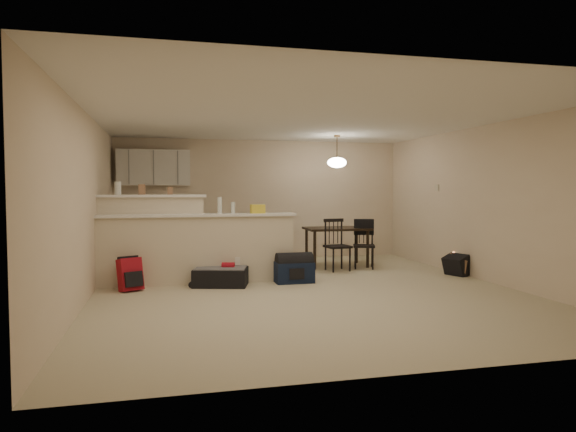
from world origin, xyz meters
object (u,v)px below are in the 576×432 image
object	(u,v)px
navy_duffel	(294,272)
black_daypack	(457,266)
dining_chair_near	(338,245)
red_backpack	(130,275)
suitcase	(221,277)
pendant_lamp	(337,162)
dining_chair_far	(364,244)
dining_table	(337,232)

from	to	relation	value
navy_duffel	black_daypack	bearing A→B (deg)	-0.59
dining_chair_near	red_backpack	world-z (taller)	dining_chair_near
suitcase	dining_chair_near	bearing A→B (deg)	38.69
pendant_lamp	red_backpack	distance (m)	4.38
red_backpack	navy_duffel	size ratio (longest dim) A/B	0.79
dining_chair_far	red_backpack	distance (m)	4.27
suitcase	red_backpack	world-z (taller)	red_backpack
dining_chair_far	red_backpack	size ratio (longest dim) A/B	1.89
pendant_lamp	navy_duffel	distance (m)	2.66
dining_chair_far	suitcase	distance (m)	3.01
dining_chair_far	suitcase	world-z (taller)	dining_chair_far
dining_chair_near	black_daypack	bearing A→B (deg)	-36.40
dining_chair_near	red_backpack	size ratio (longest dim) A/B	1.98
dining_table	suitcase	bearing A→B (deg)	-145.77
dining_table	pendant_lamp	distance (m)	1.34
red_backpack	pendant_lamp	bearing A→B (deg)	-2.79
dining_table	red_backpack	size ratio (longest dim) A/B	2.56
pendant_lamp	dining_chair_near	bearing A→B (deg)	-106.83
dining_table	suitcase	world-z (taller)	dining_table
black_daypack	dining_chair_near	bearing A→B (deg)	42.16
suitcase	pendant_lamp	bearing A→B (deg)	47.54
dining_table	navy_duffel	size ratio (longest dim) A/B	2.02
dining_chair_near	navy_duffel	bearing A→B (deg)	-146.20
dining_table	dining_chair_far	size ratio (longest dim) A/B	1.36
red_backpack	suitcase	bearing A→B (deg)	-22.69
red_backpack	black_daypack	size ratio (longest dim) A/B	1.23
dining_table	pendant_lamp	world-z (taller)	pendant_lamp
pendant_lamp	navy_duffel	size ratio (longest dim) A/B	1.03
dining_table	dining_chair_near	size ratio (longest dim) A/B	1.29
dining_table	black_daypack	bearing A→B (deg)	-40.38
suitcase	red_backpack	size ratio (longest dim) A/B	1.69
dining_table	suitcase	size ratio (longest dim) A/B	1.52
pendant_lamp	dining_chair_far	xyz separation A→B (m)	(0.40, -0.39, -1.54)
dining_chair_near	red_backpack	bearing A→B (deg)	-172.21
suitcase	black_daypack	xyz separation A→B (m)	(4.03, 0.00, 0.04)
dining_chair_far	red_backpack	world-z (taller)	dining_chair_far
dining_chair_far	navy_duffel	size ratio (longest dim) A/B	1.49
pendant_lamp	dining_chair_near	xyz separation A→B (m)	(-0.16, -0.54, -1.52)
red_backpack	black_daypack	bearing A→B (deg)	-25.12
pendant_lamp	dining_chair_near	world-z (taller)	pendant_lamp
pendant_lamp	black_daypack	world-z (taller)	pendant_lamp
red_backpack	black_daypack	world-z (taller)	red_backpack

